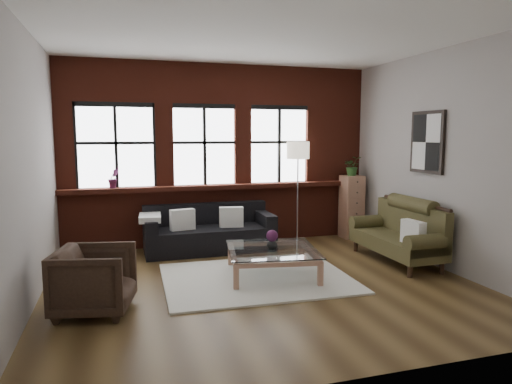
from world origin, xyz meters
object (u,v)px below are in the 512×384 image
object	(u,v)px
floor_lamp	(298,189)
vase	(272,243)
vintage_settee	(396,232)
coffee_table	(272,263)
armchair	(95,280)
drawer_chest	(352,207)
dark_sofa	(209,228)

from	to	relation	value
floor_lamp	vase	bearing A→B (deg)	-122.16
vintage_settee	coffee_table	bearing A→B (deg)	-176.12
vintage_settee	armchair	world-z (taller)	vintage_settee
drawer_chest	vintage_settee	bearing A→B (deg)	-95.28
dark_sofa	armchair	world-z (taller)	dark_sofa
vintage_settee	floor_lamp	distance (m)	1.91
dark_sofa	coffee_table	bearing A→B (deg)	-70.97
armchair	vase	size ratio (longest dim) A/B	5.40
armchair	coffee_table	world-z (taller)	armchair
dark_sofa	armchair	bearing A→B (deg)	-126.85
coffee_table	floor_lamp	distance (m)	2.12
armchair	drawer_chest	size ratio (longest dim) A/B	0.68
armchair	floor_lamp	xyz separation A→B (m)	(3.34, 2.34, 0.63)
floor_lamp	dark_sofa	bearing A→B (deg)	-179.19
dark_sofa	floor_lamp	xyz separation A→B (m)	(1.61, 0.02, 0.61)
vintage_settee	armchair	xyz separation A→B (m)	(-4.37, -0.81, -0.10)
dark_sofa	floor_lamp	world-z (taller)	floor_lamp
drawer_chest	dark_sofa	bearing A→B (deg)	-175.88
dark_sofa	vintage_settee	distance (m)	3.03
vase	floor_lamp	size ratio (longest dim) A/B	0.08
dark_sofa	vase	bearing A→B (deg)	-70.97
coffee_table	armchair	bearing A→B (deg)	-163.67
vase	floor_lamp	distance (m)	2.03
armchair	drawer_chest	distance (m)	5.18
vintage_settee	drawer_chest	world-z (taller)	drawer_chest
drawer_chest	floor_lamp	xyz separation A→B (m)	(-1.18, -0.18, 0.40)
dark_sofa	vase	distance (m)	1.74
armchair	coffee_table	size ratio (longest dim) A/B	0.67
vase	floor_lamp	xyz separation A→B (m)	(1.04, 1.66, 0.53)
drawer_chest	vase	bearing A→B (deg)	-140.43
drawer_chest	floor_lamp	size ratio (longest dim) A/B	0.60
vintage_settee	armchair	bearing A→B (deg)	-169.45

